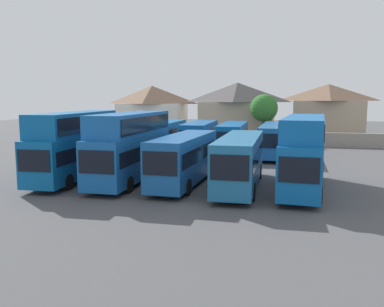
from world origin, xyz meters
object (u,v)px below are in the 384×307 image
Objects in this scene: bus_3 at (184,157)px; bus_7 at (200,136)px; house_terrace_left at (152,111)px; house_terrace_centre at (237,110)px; bus_9 at (274,138)px; bus_1 at (75,142)px; bus_5 at (304,149)px; bus_8 at (233,137)px; bus_6 at (164,135)px; bus_4 at (240,159)px; tree_left_of_lot at (264,108)px; bus_2 at (131,143)px; house_terrace_right at (328,112)px.

bus_7 is at bearing -169.69° from bus_3.
house_terrace_centre is (13.67, -0.92, 0.17)m from house_terrace_left.
bus_9 is 1.07× the size of house_terrace_centre.
bus_5 is at bearing 87.52° from bus_1.
bus_8 is 1.00× the size of house_terrace_left.
bus_1 is 1.01× the size of bus_5.
bus_6 is (-14.66, 15.98, -0.79)m from bus_5.
bus_4 is 0.96× the size of bus_6.
bus_3 is 33.46m from house_terrace_centre.
bus_5 reaches higher than bus_3.
tree_left_of_lot is (12.08, 28.68, 1.89)m from bus_1.
bus_6 is 1.77× the size of tree_left_of_lot.
house_terrace_left is at bearing -153.06° from bus_4.
bus_4 is 33.86m from house_terrace_centre.
bus_8 is at bearing 160.68° from bus_2.
bus_4 is at bearing 86.88° from bus_1.
bus_5 is at bearing 88.22° from bus_2.
bus_8 is 0.89× the size of bus_9.
bus_7 is at bearing -142.45° from bus_5.
bus_4 is 1.09× the size of house_terrace_right.
bus_6 reaches higher than bus_8.
bus_8 is at bearing -101.05° from tree_left_of_lot.
tree_left_of_lot is (2.44, 12.49, 2.79)m from bus_8.
house_terrace_right is 1.55× the size of tree_left_of_lot.
bus_6 is at bearing -134.68° from house_terrace_right.
bus_1 is 34.39m from house_terrace_centre.
bus_4 is 1.00× the size of house_terrace_centre.
bus_5 is (16.57, 0.16, -0.08)m from bus_1.
bus_9 is at bearing -42.28° from house_terrace_left.
bus_1 is 40.96m from house_terrace_right.
tree_left_of_lot reaches higher than bus_2.
bus_8 is 0.95× the size of house_terrace_centre.
bus_2 is 35.53m from house_terrace_left.
bus_3 is 0.92× the size of house_terrace_centre.
bus_9 is at bearing 162.71° from bus_3.
bus_3 is 1.56× the size of tree_left_of_lot.
bus_4 is 1.69× the size of tree_left_of_lot.
bus_2 is at bearing -92.36° from bus_3.
bus_4 is 39.00m from house_terrace_left.
house_terrace_right is (12.36, 35.17, 2.14)m from bus_3.
bus_2 is 8.11m from bus_4.
bus_1 is at bearing -8.30° from bus_6.
house_terrace_right is (12.99, 1.80, -0.13)m from house_terrace_centre.
bus_1 is at bearing -80.36° from house_terrace_left.
bus_1 reaches higher than bus_7.
bus_9 is 1.81× the size of tree_left_of_lot.
bus_8 is at bearing -87.68° from bus_9.
house_terrace_left reaches higher than bus_8.
bus_7 is at bearing -87.66° from bus_9.
bus_1 is 1.03× the size of bus_7.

